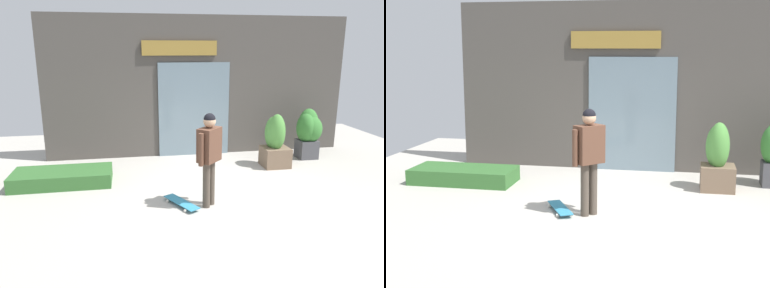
% 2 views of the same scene
% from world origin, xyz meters
% --- Properties ---
extents(ground_plane, '(12.00, 12.00, 0.00)m').
position_xyz_m(ground_plane, '(0.00, 0.00, 0.00)').
color(ground_plane, '#B2ADA3').
extents(building_facade, '(7.79, 0.31, 3.53)m').
position_xyz_m(building_facade, '(-0.01, 3.12, 1.75)').
color(building_facade, '#4C4742').
rests_on(building_facade, ground_plane).
extents(skateboarder, '(0.48, 0.49, 1.67)m').
position_xyz_m(skateboarder, '(-0.50, -0.27, 1.02)').
color(skateboarder, '#4C4238').
rests_on(skateboarder, ground_plane).
extents(skateboard, '(0.57, 0.83, 0.08)m').
position_xyz_m(skateboard, '(-0.98, -0.19, 0.06)').
color(skateboard, teal).
rests_on(skateboard, ground_plane).
extents(planter_box_right, '(0.61, 0.64, 1.26)m').
position_xyz_m(planter_box_right, '(1.54, 1.68, 0.61)').
color(planter_box_right, brown).
rests_on(planter_box_right, ground_plane).
extents(hedge_ledge, '(1.98, 0.90, 0.29)m').
position_xyz_m(hedge_ledge, '(-3.23, 1.29, 0.15)').
color(hedge_ledge, '#33662D').
rests_on(hedge_ledge, ground_plane).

